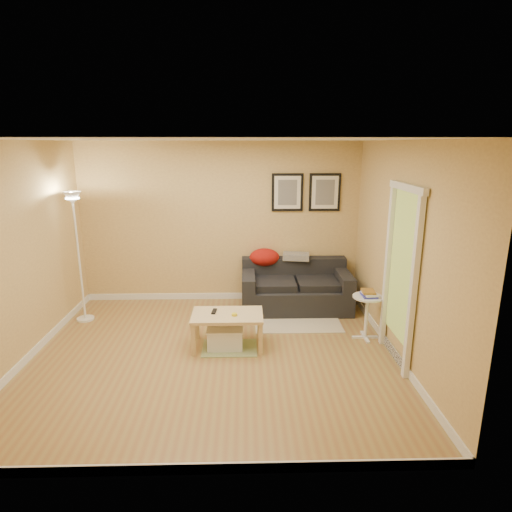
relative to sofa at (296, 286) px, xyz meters
name	(u,v)px	position (x,y,z in m)	size (l,w,h in m)	color
floor	(214,355)	(-1.20, -1.53, -0.38)	(4.50, 4.50, 0.00)	olive
ceiling	(208,140)	(-1.20, -1.53, 2.23)	(4.50, 4.50, 0.00)	white
wall_back	(220,223)	(-1.20, 0.47, 0.92)	(4.50, 4.50, 0.00)	#DBB970
wall_front	(190,324)	(-1.20, -3.53, 0.92)	(4.50, 4.50, 0.00)	#DBB970
wall_left	(17,256)	(-3.45, -1.53, 0.92)	(4.00, 4.00, 0.00)	#DBB970
wall_right	(401,253)	(1.05, -1.53, 0.92)	(4.00, 4.00, 0.00)	#DBB970
baseboard_back	(222,296)	(-1.20, 0.46, -0.33)	(4.50, 0.02, 0.10)	white
baseboard_front	(196,469)	(-1.20, -3.52, -0.33)	(4.50, 0.02, 0.10)	white
baseboard_left	(32,353)	(-3.44, -1.53, -0.33)	(0.02, 4.00, 0.10)	white
baseboard_right	(392,349)	(1.04, -1.53, -0.33)	(0.02, 4.00, 0.10)	white
sofa	(296,286)	(0.00, 0.00, 0.00)	(1.70, 0.90, 0.75)	black
red_throw	(264,257)	(-0.49, 0.30, 0.40)	(0.48, 0.36, 0.28)	#AC1B0F
plaid_throw	(296,256)	(0.03, 0.30, 0.41)	(0.42, 0.26, 0.10)	tan
framed_print_left	(287,192)	(-0.12, 0.45, 1.43)	(0.50, 0.04, 0.60)	black
framed_print_right	(325,192)	(0.48, 0.45, 1.43)	(0.50, 0.04, 0.60)	black
area_rug	(297,321)	(-0.03, -0.53, -0.37)	(1.25, 0.85, 0.01)	beige
green_runner	(230,348)	(-1.01, -1.36, -0.37)	(0.70, 0.50, 0.01)	#668C4C
coffee_table	(228,330)	(-1.03, -1.30, -0.15)	(0.90, 0.55, 0.45)	#D8BD84
remote_control	(214,311)	(-1.20, -1.24, 0.09)	(0.05, 0.16, 0.02)	black
tape_roll	(234,315)	(-0.94, -1.36, 0.09)	(0.07, 0.07, 0.03)	yellow
storage_bin	(225,338)	(-1.06, -1.34, -0.23)	(0.46, 0.34, 0.28)	white
side_table	(366,317)	(0.82, -1.11, -0.07)	(0.39, 0.39, 0.60)	white
book_stack	(369,293)	(0.84, -1.10, 0.27)	(0.18, 0.25, 0.08)	#333399
floor_lamp	(79,261)	(-3.20, -0.38, 0.53)	(0.25, 0.25, 1.92)	white
doorway	(399,279)	(1.00, -1.68, 0.65)	(0.12, 1.01, 2.13)	white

